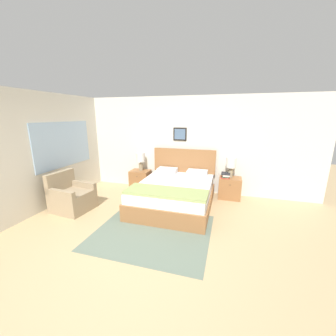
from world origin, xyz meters
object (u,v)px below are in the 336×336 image
Objects in this scene: armchair at (71,197)px; nightstand_by_door at (230,188)px; table_lamp_by_door at (231,164)px; bed at (175,193)px; table_lamp_near_window at (141,159)px; nightstand_near_window at (140,180)px.

armchair is 1.57× the size of nightstand_by_door.
table_lamp_by_door is at bearing 110.29° from nightstand_by_door.
table_lamp_near_window is (-1.24, 0.87, 0.59)m from bed.
bed reaches higher than armchair.
armchair is 1.57× the size of nightstand_near_window.
nightstand_by_door is 0.62m from table_lamp_by_door.
table_lamp_near_window is (-2.49, 0.03, 0.62)m from nightstand_by_door.
nightstand_by_door is (2.51, 0.00, 0.00)m from nightstand_near_window.
nightstand_by_door is at bearing -0.66° from table_lamp_near_window.
armchair is 1.96m from nightstand_near_window.
bed is at bearing -35.01° from table_lamp_near_window.
nightstand_by_door is 2.57m from table_lamp_near_window.
bed reaches higher than nightstand_by_door.
nightstand_by_door is at bearing -69.71° from table_lamp_by_door.
table_lamp_by_door is (2.50, 0.03, 0.62)m from nightstand_near_window.
nightstand_near_window is (0.93, 1.72, -0.02)m from armchair.
bed is 4.11× the size of table_lamp_near_window.
table_lamp_near_window reaches higher than nightstand_by_door.
table_lamp_near_window is 1.00× the size of table_lamp_by_door.
armchair is at bearing -158.02° from bed.
bed is 1.63m from table_lamp_by_door.
armchair is at bearing -118.49° from nightstand_near_window.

